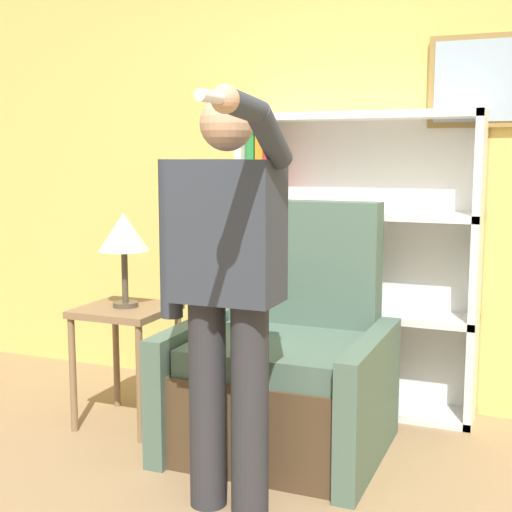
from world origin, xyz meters
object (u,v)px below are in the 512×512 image
Objects in this scene: armchair at (284,372)px; side_table at (126,327)px; table_lamp at (124,235)px; person_standing at (226,282)px; bookcase at (336,268)px.

side_table is (-0.87, -0.05, 0.16)m from armchair.
side_table is 1.29× the size of table_lamp.
person_standing is 2.58× the size of side_table.
table_lamp is (-0.87, -0.05, 0.64)m from armchair.
table_lamp is at bearing -45.00° from side_table.
armchair reaches higher than side_table.
bookcase is 0.79m from armchair.
person_standing is 1.17m from side_table.
person_standing is at bearing -92.25° from bookcase.
side_table is at bearing 135.00° from table_lamp.
table_lamp is at bearing -142.71° from bookcase.
side_table is at bearing 143.46° from person_standing.
side_table is (-0.88, 0.65, -0.41)m from person_standing.
side_table is at bearing -176.75° from armchair.
person_standing reaches higher than armchair.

